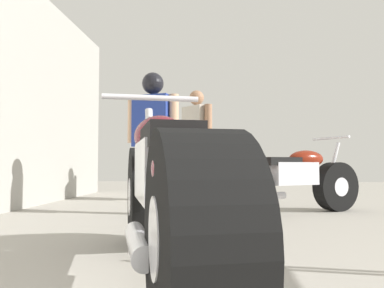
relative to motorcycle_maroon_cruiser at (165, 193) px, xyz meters
name	(u,v)px	position (x,y,z in m)	size (l,w,h in m)	color
ground_plane	(242,227)	(0.47, 1.66, -0.43)	(18.49, 18.49, 0.00)	#9E998E
motorcycle_maroon_cruiser	(165,193)	(0.00, 0.00, 0.00)	(0.97, 2.24, 1.06)	black
motorcycle_black_naked	(290,181)	(1.06, 2.62, -0.04)	(1.76, 1.16, 0.91)	black
mechanic_in_blue	(197,138)	(-0.12, 4.19, 0.56)	(0.55, 0.60, 1.74)	#384766
mechanic_with_helmet	(153,129)	(-0.51, 2.50, 0.55)	(0.65, 0.34, 1.64)	#2D3851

